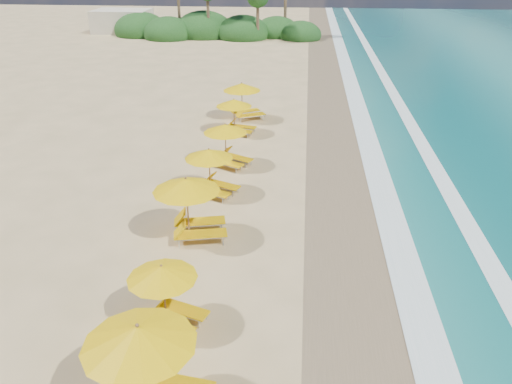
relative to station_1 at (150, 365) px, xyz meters
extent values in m
plane|color=tan|center=(1.46, 9.75, -1.48)|extent=(160.00, 160.00, 0.00)
cube|color=#826B4D|center=(5.46, 9.75, -1.48)|extent=(4.00, 160.00, 0.01)
cube|color=white|center=(6.96, 9.75, -1.45)|extent=(1.20, 160.00, 0.01)
cube|color=white|center=(9.96, 9.75, -1.46)|extent=(0.80, 160.00, 0.01)
cylinder|color=olive|center=(-0.20, 0.03, -0.22)|extent=(0.06, 0.06, 2.53)
cone|color=#EEB905|center=(-0.20, 0.03, 0.84)|extent=(2.95, 2.95, 0.51)
sphere|color=olive|center=(-0.20, 0.03, 1.12)|extent=(0.09, 0.09, 0.09)
cylinder|color=olive|center=(-0.56, 3.15, -0.50)|extent=(0.05, 0.05, 1.97)
cone|color=#EEB905|center=(-0.56, 3.15, 0.32)|extent=(2.57, 2.57, 0.40)
sphere|color=olive|center=(-0.56, 3.15, 0.54)|extent=(0.07, 0.07, 0.07)
cylinder|color=olive|center=(-0.94, 8.01, -0.27)|extent=(0.06, 0.06, 2.43)
cone|color=#EEB905|center=(-0.94, 8.01, 0.74)|extent=(2.99, 2.99, 0.49)
sphere|color=olive|center=(-0.94, 8.01, 1.01)|extent=(0.09, 0.09, 0.09)
cylinder|color=olive|center=(-0.82, 11.89, -0.44)|extent=(0.05, 0.05, 2.08)
cone|color=#EEB905|center=(-0.82, 11.89, 0.42)|extent=(2.83, 2.83, 0.42)
sphere|color=olive|center=(-0.82, 11.89, 0.66)|extent=(0.07, 0.07, 0.07)
cylinder|color=olive|center=(-0.61, 15.23, -0.42)|extent=(0.05, 0.05, 2.13)
cone|color=#EEB905|center=(-0.61, 15.23, 0.46)|extent=(2.96, 2.96, 0.43)
sphere|color=olive|center=(-0.61, 15.23, 0.70)|extent=(0.08, 0.08, 0.08)
cylinder|color=olive|center=(-0.84, 20.05, -0.46)|extent=(0.05, 0.05, 2.05)
cone|color=#EEB905|center=(-0.84, 20.05, 0.39)|extent=(2.51, 2.51, 0.41)
sphere|color=olive|center=(-0.84, 20.05, 0.62)|extent=(0.07, 0.07, 0.07)
cylinder|color=olive|center=(-0.71, 22.80, -0.33)|extent=(0.06, 0.06, 2.31)
cone|color=#EEB905|center=(-0.71, 22.80, 0.63)|extent=(3.21, 3.21, 0.46)
sphere|color=olive|center=(-0.71, 22.80, 0.89)|extent=(0.08, 0.08, 0.08)
ellipsoid|color=#163D14|center=(-4.54, 54.75, -0.86)|extent=(6.40, 6.40, 4.16)
ellipsoid|color=#163D14|center=(-9.54, 55.75, -0.78)|extent=(7.20, 7.20, 4.68)
ellipsoid|color=#163D14|center=(-13.54, 53.75, -0.90)|extent=(6.00, 6.00, 3.90)
ellipsoid|color=#163D14|center=(-0.54, 56.75, -0.94)|extent=(5.60, 5.60, 3.64)
ellipsoid|color=#163D14|center=(-17.54, 55.75, -0.84)|extent=(6.60, 6.60, 4.29)
ellipsoid|color=#163D14|center=(2.46, 54.75, -1.00)|extent=(5.00, 5.00, 3.25)
cylinder|color=brown|center=(-2.54, 52.75, 1.02)|extent=(0.36, 0.36, 5.00)
cylinder|color=brown|center=(-8.54, 53.75, 1.32)|extent=(0.36, 0.36, 5.60)
cylinder|color=brown|center=(-12.54, 55.75, 1.62)|extent=(0.36, 0.36, 6.20)
cylinder|color=brown|center=(0.46, 56.75, 1.92)|extent=(0.36, 0.36, 6.80)
cube|color=beige|center=(-20.54, 57.75, -0.08)|extent=(7.00, 5.00, 2.80)
camera|label=1|loc=(3.22, -8.27, 8.55)|focal=35.35mm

